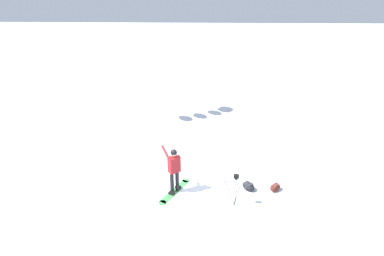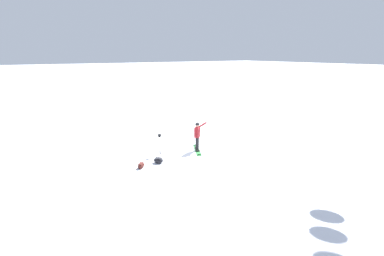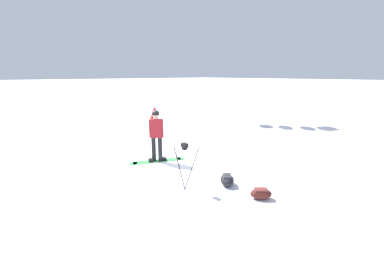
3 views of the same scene
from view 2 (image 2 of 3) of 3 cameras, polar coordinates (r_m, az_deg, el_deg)
name	(u,v)px [view 2 (image 2 of 3)]	position (r m, az deg, el deg)	size (l,w,h in m)	color
ground_plane	(189,155)	(13.88, -0.66, -6.29)	(300.00, 300.00, 0.00)	white
snowboarder	(197,133)	(14.11, 1.28, -1.29)	(0.54, 0.74, 1.75)	black
snowboard	(197,150)	(14.47, 1.23, -5.18)	(1.72, 0.93, 0.10)	#3F994C
gear_bag_large	(141,165)	(12.57, -11.93, -8.60)	(0.55, 0.54, 0.25)	#4C1E19
camera_tripod	(160,140)	(13.70, -7.63, -2.81)	(0.74, 0.53, 1.22)	#262628
gear_bag_small	(158,160)	(12.93, -7.93, -7.54)	(0.60, 0.60, 0.29)	black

